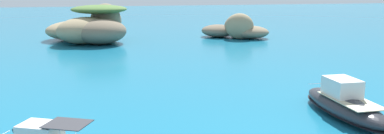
{
  "coord_description": "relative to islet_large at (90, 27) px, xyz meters",
  "views": [
    {
      "loc": [
        -6.85,
        -12.97,
        10.15
      ],
      "look_at": [
        1.23,
        20.93,
        2.9
      ],
      "focal_mm": 36.07,
      "sensor_mm": 36.0,
      "label": 1
    }
  ],
  "objects": [
    {
      "name": "islet_large",
      "position": [
        0.0,
        0.0,
        0.0
      ],
      "size": [
        18.96,
        21.77,
        7.04
      ],
      "color": "#9E8966",
      "rests_on": "ground"
    },
    {
      "name": "islet_small",
      "position": [
        28.62,
        -1.13,
        -0.86
      ],
      "size": [
        15.32,
        13.56,
        5.07
      ],
      "color": "#84755B",
      "rests_on": "ground"
    },
    {
      "name": "motorboat_charcoal",
      "position": [
        20.39,
        -49.08,
        -1.7
      ],
      "size": [
        3.37,
        10.33,
        3.02
      ],
      "color": "#2D2D33",
      "rests_on": "ground"
    }
  ]
}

